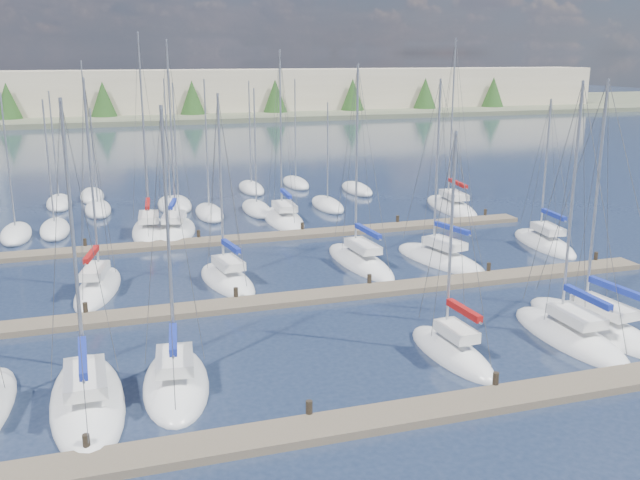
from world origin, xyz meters
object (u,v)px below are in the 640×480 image
object	(u,v)px
sailboat_b	(87,401)
sailboat_j	(227,280)
sailboat_n	(150,230)
sailboat_o	(175,230)
sailboat_p	(284,219)
sailboat_d	(452,352)
sailboat_k	(360,261)
sailboat_r	(451,207)
sailboat_f	(595,326)
sailboat_e	(569,336)
sailboat_l	(440,259)
sailboat_i	(98,288)
sailboat_m	(544,243)
sailboat_c	(176,383)

from	to	relation	value
sailboat_b	sailboat_j	distance (m)	15.87
sailboat_n	sailboat_o	world-z (taller)	sailboat_n
sailboat_p	sailboat_d	size ratio (longest dim) A/B	1.32
sailboat_j	sailboat_k	bearing A→B (deg)	-1.00
sailboat_b	sailboat_r	distance (m)	42.31
sailboat_o	sailboat_f	distance (m)	32.06
sailboat_f	sailboat_d	distance (m)	8.47
sailboat_r	sailboat_d	world-z (taller)	sailboat_r
sailboat_e	sailboat_d	size ratio (longest dim) A/B	1.18
sailboat_k	sailboat_f	world-z (taller)	sailboat_k
sailboat_o	sailboat_l	distance (m)	20.77
sailboat_i	sailboat_r	bearing A→B (deg)	37.19
sailboat_e	sailboat_o	world-z (taller)	sailboat_o
sailboat_e	sailboat_k	size ratio (longest dim) A/B	0.96
sailboat_r	sailboat_k	distance (m)	19.58
sailboat_p	sailboat_l	bearing A→B (deg)	-61.70
sailboat_p	sailboat_k	world-z (taller)	sailboat_p
sailboat_i	sailboat_k	size ratio (longest dim) A/B	0.95
sailboat_e	sailboat_r	bearing A→B (deg)	72.60
sailboat_j	sailboat_l	xyz separation A→B (m)	(14.39, 0.19, -0.01)
sailboat_f	sailboat_l	xyz separation A→B (m)	(-1.85, 13.33, -0.00)
sailboat_m	sailboat_c	xyz separation A→B (m)	(-28.07, -14.68, 0.00)
sailboat_o	sailboat_c	world-z (taller)	sailboat_o
sailboat_b	sailboat_k	world-z (taller)	sailboat_k
sailboat_m	sailboat_o	size ratio (longest dim) A/B	0.73
sailboat_m	sailboat_l	xyz separation A→B (m)	(-9.05, -1.35, -0.00)
sailboat_f	sailboat_l	size ratio (longest dim) A/B	1.03
sailboat_p	sailboat_f	xyz separation A→B (m)	(8.73, -27.97, -0.00)
sailboat_i	sailboat_d	distance (m)	21.17
sailboat_b	sailboat_i	size ratio (longest dim) A/B	0.98
sailboat_c	sailboat_p	bearing A→B (deg)	73.12
sailboat_l	sailboat_n	bearing A→B (deg)	128.57
sailboat_n	sailboat_e	bearing A→B (deg)	-52.34
sailboat_c	sailboat_l	size ratio (longest dim) A/B	0.97
sailboat_p	sailboat_j	xyz separation A→B (m)	(-7.51, -14.83, 0.00)
sailboat_p	sailboat_n	bearing A→B (deg)	-173.65
sailboat_p	sailboat_r	bearing A→B (deg)	3.52
sailboat_i	sailboat_p	xyz separation A→B (m)	(15.00, 14.05, -0.01)
sailboat_b	sailboat_k	bearing A→B (deg)	39.95
sailboat_m	sailboat_i	bearing A→B (deg)	-172.17
sailboat_o	sailboat_b	bearing A→B (deg)	-91.51
sailboat_e	sailboat_m	distance (m)	17.92
sailboat_e	sailboat_m	size ratio (longest dim) A/B	1.17
sailboat_p	sailboat_j	size ratio (longest dim) A/B	1.21
sailboat_l	sailboat_c	bearing A→B (deg)	-158.18
sailboat_o	sailboat_j	xyz separation A→B (m)	(1.51, -13.55, -0.01)
sailboat_m	sailboat_n	distance (m)	29.69
sailboat_p	sailboat_k	size ratio (longest dim) A/B	1.07
sailboat_r	sailboat_d	bearing A→B (deg)	-112.05
sailboat_o	sailboat_c	size ratio (longest dim) A/B	1.24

